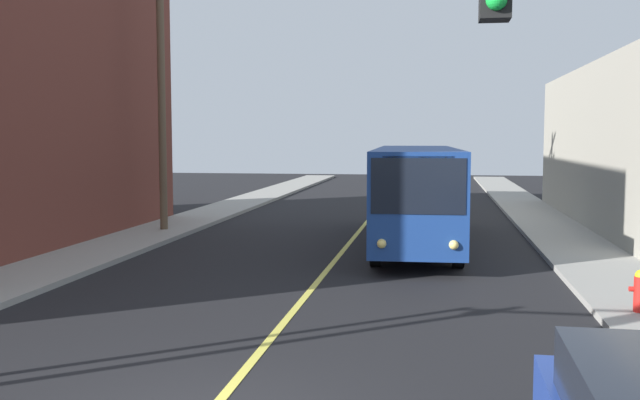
% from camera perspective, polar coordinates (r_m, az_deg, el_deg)
% --- Properties ---
extents(sidewalk_left, '(2.50, 90.00, 0.15)m').
position_cam_1_polar(sidewalk_left, '(21.28, -19.47, -4.77)').
color(sidewalk_left, gray).
rests_on(sidewalk_left, ground).
extents(sidewalk_right, '(2.50, 90.00, 0.15)m').
position_cam_1_polar(sidewalk_right, '(19.23, 22.27, -5.88)').
color(sidewalk_right, gray).
rests_on(sidewalk_right, ground).
extents(lane_stripe_center, '(0.16, 60.00, 0.01)m').
position_cam_1_polar(lane_stripe_center, '(23.83, 2.13, -3.62)').
color(lane_stripe_center, '#D8CC4C').
rests_on(lane_stripe_center, ground).
extents(city_bus, '(2.99, 12.23, 3.20)m').
position_cam_1_polar(city_bus, '(24.17, 7.54, 0.78)').
color(city_bus, navy).
rests_on(city_bus, ground).
extents(utility_pole_mid, '(2.40, 0.28, 11.84)m').
position_cam_1_polar(utility_pole_mid, '(27.56, -12.38, 11.19)').
color(utility_pole_mid, brown).
rests_on(utility_pole_mid, sidewalk_left).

